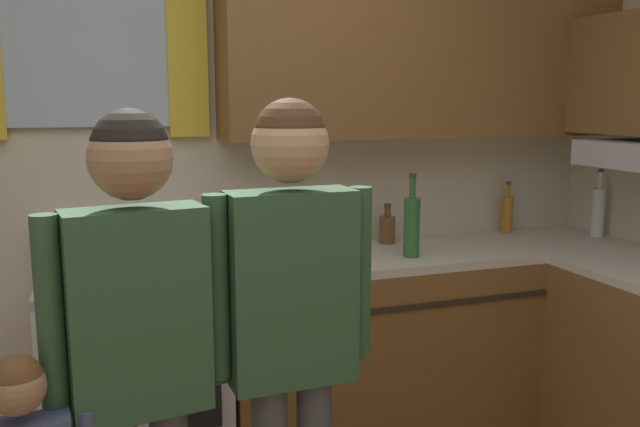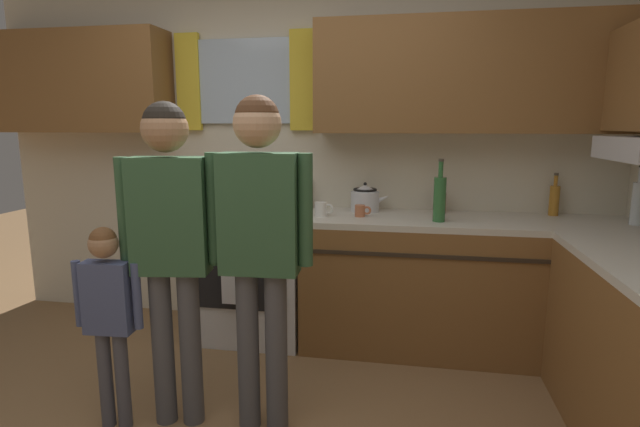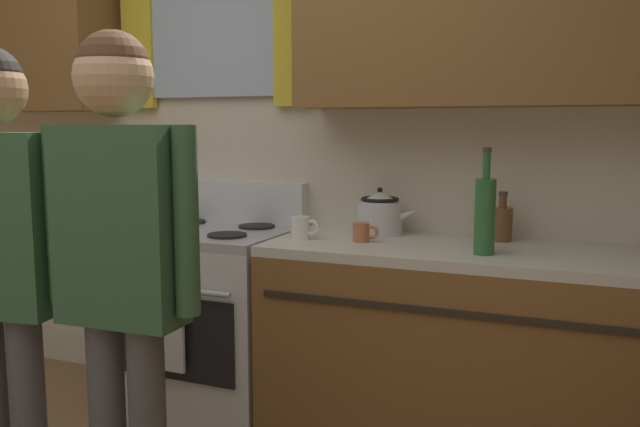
% 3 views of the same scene
% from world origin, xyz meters
% --- Properties ---
extents(back_wall_unit, '(4.60, 0.42, 2.60)m').
position_xyz_m(back_wall_unit, '(0.04, 1.82, 1.51)').
color(back_wall_unit, beige).
rests_on(back_wall_unit, ground).
extents(kitchen_counter_run, '(2.12, 2.11, 0.90)m').
position_xyz_m(kitchen_counter_run, '(1.55, 1.11, 0.45)').
color(kitchen_counter_run, brown).
rests_on(kitchen_counter_run, ground).
extents(stove_oven, '(0.76, 0.67, 1.10)m').
position_xyz_m(stove_oven, '(-0.22, 1.54, 0.47)').
color(stove_oven, silver).
rests_on(stove_oven, ground).
extents(bottle_squat_brown, '(0.08, 0.08, 0.21)m').
position_xyz_m(bottle_squat_brown, '(1.07, 1.74, 0.98)').
color(bottle_squat_brown, brown).
rests_on(bottle_squat_brown, kitchen_counter_run).
extents(bottle_oil_amber, '(0.06, 0.06, 0.29)m').
position_xyz_m(bottle_oil_amber, '(1.82, 1.77, 1.01)').
color(bottle_oil_amber, '#B27223').
rests_on(bottle_oil_amber, kitchen_counter_run).
extents(bottle_tall_clear, '(0.07, 0.07, 0.37)m').
position_xyz_m(bottle_tall_clear, '(2.23, 1.52, 1.04)').
color(bottle_tall_clear, silver).
rests_on(bottle_tall_clear, kitchen_counter_run).
extents(bottle_wine_green, '(0.08, 0.08, 0.39)m').
position_xyz_m(bottle_wine_green, '(1.05, 1.42, 1.05)').
color(bottle_wine_green, '#2D6633').
rests_on(bottle_wine_green, kitchen_counter_run).
extents(mug_ceramic_white, '(0.13, 0.08, 0.09)m').
position_xyz_m(mug_ceramic_white, '(0.29, 1.46, 0.95)').
color(mug_ceramic_white, white).
rests_on(mug_ceramic_white, kitchen_counter_run).
extents(cup_terracotta, '(0.11, 0.07, 0.08)m').
position_xyz_m(cup_terracotta, '(0.55, 1.50, 0.94)').
color(cup_terracotta, '#B76642').
rests_on(cup_terracotta, kitchen_counter_run).
extents(stovetop_kettle, '(0.27, 0.20, 0.21)m').
position_xyz_m(stovetop_kettle, '(0.56, 1.70, 1.00)').
color(stovetop_kettle, silver).
rests_on(stovetop_kettle, kitchen_counter_run).
extents(adult_holding_child, '(0.50, 0.22, 1.61)m').
position_xyz_m(adult_holding_child, '(-0.26, 0.43, 1.01)').
color(adult_holding_child, '#4C4C51').
rests_on(adult_holding_child, ground).
extents(adult_in_plaid, '(0.51, 0.22, 1.64)m').
position_xyz_m(adult_in_plaid, '(0.17, 0.46, 1.03)').
color(adult_in_plaid, '#4C4C51').
rests_on(adult_in_plaid, ground).
extents(small_child, '(0.34, 0.14, 1.03)m').
position_xyz_m(small_child, '(-0.56, 0.33, 0.64)').
color(small_child, '#4C4C56').
rests_on(small_child, ground).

